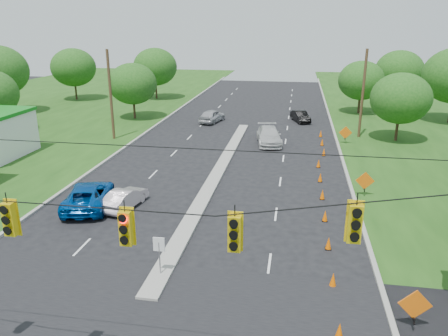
# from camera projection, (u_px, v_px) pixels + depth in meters

# --- Properties ---
(curb_left) EXTENTS (0.25, 110.00, 0.16)m
(curb_left) POSITION_uv_depth(u_px,v_px,m) (136.00, 140.00, 44.66)
(curb_left) COLOR gray
(curb_left) RESTS_ON ground
(curb_right) EXTENTS (0.25, 110.00, 0.16)m
(curb_right) POSITION_uv_depth(u_px,v_px,m) (339.00, 149.00, 41.48)
(curb_right) COLOR gray
(curb_right) RESTS_ON ground
(median) EXTENTS (1.00, 34.00, 0.18)m
(median) POSITION_uv_depth(u_px,v_px,m) (218.00, 174.00, 34.65)
(median) COLOR gray
(median) RESTS_ON ground
(median_sign) EXTENTS (0.55, 0.06, 2.05)m
(median_sign) POSITION_uv_depth(u_px,v_px,m) (159.00, 249.00, 20.15)
(median_sign) COLOR gray
(median_sign) RESTS_ON ground
(signal_span) EXTENTS (25.60, 0.32, 9.00)m
(signal_span) POSITION_uv_depth(u_px,v_px,m) (77.00, 258.00, 12.50)
(signal_span) COLOR #422D1C
(signal_span) RESTS_ON ground
(utility_pole_far_left) EXTENTS (0.28, 0.28, 9.00)m
(utility_pole_far_left) POSITION_uv_depth(u_px,v_px,m) (111.00, 95.00, 43.62)
(utility_pole_far_left) COLOR #422D1C
(utility_pole_far_left) RESTS_ON ground
(utility_pole_far_right) EXTENTS (0.28, 0.28, 9.00)m
(utility_pole_far_right) POSITION_uv_depth(u_px,v_px,m) (363.00, 94.00, 44.36)
(utility_pole_far_right) COLOR #422D1C
(utility_pole_far_right) RESTS_ON ground
(cone_0) EXTENTS (0.32, 0.32, 0.70)m
(cone_0) POSITION_uv_depth(u_px,v_px,m) (339.00, 331.00, 16.44)
(cone_0) COLOR #FF6300
(cone_0) RESTS_ON ground
(cone_1) EXTENTS (0.32, 0.32, 0.70)m
(cone_1) POSITION_uv_depth(u_px,v_px,m) (333.00, 280.00, 19.72)
(cone_1) COLOR #FF6300
(cone_1) RESTS_ON ground
(cone_2) EXTENTS (0.32, 0.32, 0.70)m
(cone_2) POSITION_uv_depth(u_px,v_px,m) (328.00, 243.00, 22.99)
(cone_2) COLOR #FF6300
(cone_2) RESTS_ON ground
(cone_3) EXTENTS (0.32, 0.32, 0.70)m
(cone_3) POSITION_uv_depth(u_px,v_px,m) (325.00, 216.00, 26.27)
(cone_3) COLOR #FF6300
(cone_3) RESTS_ON ground
(cone_4) EXTENTS (0.32, 0.32, 0.70)m
(cone_4) POSITION_uv_depth(u_px,v_px,m) (322.00, 194.00, 29.54)
(cone_4) COLOR #FF6300
(cone_4) RESTS_ON ground
(cone_5) EXTENTS (0.32, 0.32, 0.70)m
(cone_5) POSITION_uv_depth(u_px,v_px,m) (320.00, 177.00, 32.82)
(cone_5) COLOR #FF6300
(cone_5) RESTS_ON ground
(cone_6) EXTENTS (0.32, 0.32, 0.70)m
(cone_6) POSITION_uv_depth(u_px,v_px,m) (319.00, 163.00, 36.09)
(cone_6) COLOR #FF6300
(cone_6) RESTS_ON ground
(cone_7) EXTENTS (0.32, 0.32, 0.70)m
(cone_7) POSITION_uv_depth(u_px,v_px,m) (324.00, 152.00, 39.27)
(cone_7) COLOR #FF6300
(cone_7) RESTS_ON ground
(cone_8) EXTENTS (0.32, 0.32, 0.70)m
(cone_8) POSITION_uv_depth(u_px,v_px,m) (322.00, 142.00, 42.55)
(cone_8) COLOR #FF6300
(cone_8) RESTS_ON ground
(cone_9) EXTENTS (0.32, 0.32, 0.70)m
(cone_9) POSITION_uv_depth(u_px,v_px,m) (321.00, 134.00, 45.82)
(cone_9) COLOR #FF6300
(cone_9) RESTS_ON ground
(work_sign_0) EXTENTS (1.27, 0.58, 1.37)m
(work_sign_0) POSITION_uv_depth(u_px,v_px,m) (415.00, 306.00, 16.70)
(work_sign_0) COLOR black
(work_sign_0) RESTS_ON ground
(work_sign_1) EXTENTS (1.27, 0.58, 1.37)m
(work_sign_1) POSITION_uv_depth(u_px,v_px,m) (365.00, 182.00, 29.80)
(work_sign_1) COLOR black
(work_sign_1) RESTS_ON ground
(work_sign_2) EXTENTS (1.27, 0.58, 1.37)m
(work_sign_2) POSITION_uv_depth(u_px,v_px,m) (345.00, 133.00, 42.90)
(work_sign_2) COLOR black
(work_sign_2) RESTS_ON ground
(tree_4) EXTENTS (6.72, 6.72, 7.84)m
(tree_4) POSITION_uv_depth(u_px,v_px,m) (73.00, 67.00, 66.50)
(tree_4) COLOR black
(tree_4) RESTS_ON ground
(tree_5) EXTENTS (5.88, 5.88, 6.86)m
(tree_5) POSITION_uv_depth(u_px,v_px,m) (133.00, 84.00, 53.26)
(tree_5) COLOR black
(tree_5) RESTS_ON ground
(tree_6) EXTENTS (6.72, 6.72, 7.84)m
(tree_6) POSITION_uv_depth(u_px,v_px,m) (155.00, 67.00, 67.42)
(tree_6) COLOR black
(tree_6) RESTS_ON ground
(tree_9) EXTENTS (5.88, 5.88, 6.86)m
(tree_9) POSITION_uv_depth(u_px,v_px,m) (401.00, 98.00, 42.93)
(tree_9) COLOR black
(tree_9) RESTS_ON ground
(tree_11) EXTENTS (6.72, 6.72, 7.84)m
(tree_11) POSITION_uv_depth(u_px,v_px,m) (399.00, 71.00, 61.76)
(tree_11) COLOR black
(tree_11) RESTS_ON ground
(tree_12) EXTENTS (5.88, 5.88, 6.86)m
(tree_12) POSITION_uv_depth(u_px,v_px,m) (361.00, 80.00, 56.34)
(tree_12) COLOR black
(tree_12) RESTS_ON ground
(white_sedan) EXTENTS (2.03, 4.06, 1.28)m
(white_sedan) POSITION_uv_depth(u_px,v_px,m) (125.00, 198.00, 28.14)
(white_sedan) COLOR beige
(white_sedan) RESTS_ON ground
(blue_pickup) EXTENTS (3.80, 6.04, 1.55)m
(blue_pickup) POSITION_uv_depth(u_px,v_px,m) (89.00, 195.00, 28.23)
(blue_pickup) COLOR #013E92
(blue_pickup) RESTS_ON ground
(silver_car_far) EXTENTS (3.11, 5.86, 1.62)m
(silver_car_far) POSITION_uv_depth(u_px,v_px,m) (269.00, 136.00, 43.10)
(silver_car_far) COLOR silver
(silver_car_far) RESTS_ON ground
(silver_car_oncoming) EXTENTS (2.85, 4.88, 1.56)m
(silver_car_oncoming) POSITION_uv_depth(u_px,v_px,m) (212.00, 116.00, 52.46)
(silver_car_oncoming) COLOR #A5A5A9
(silver_car_oncoming) RESTS_ON ground
(dark_car_receding) EXTENTS (2.63, 4.25, 1.32)m
(dark_car_receding) POSITION_uv_depth(u_px,v_px,m) (300.00, 116.00, 52.76)
(dark_car_receding) COLOR black
(dark_car_receding) RESTS_ON ground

